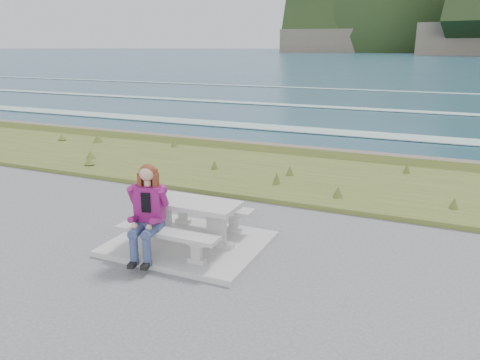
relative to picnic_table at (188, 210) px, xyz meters
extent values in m
cube|color=#989793|center=(0.00, 0.00, -0.63)|extent=(2.60, 2.10, 0.10)
cube|color=#989793|center=(-0.54, 0.00, -0.54)|extent=(0.62, 0.12, 0.08)
cube|color=#989793|center=(-0.54, 0.00, -0.25)|extent=(0.34, 0.09, 0.51)
cube|color=#989793|center=(-0.54, 0.00, 0.05)|extent=(0.62, 0.12, 0.08)
cube|color=#989793|center=(0.54, 0.00, -0.54)|extent=(0.62, 0.12, 0.08)
cube|color=#989793|center=(0.54, 0.00, -0.25)|extent=(0.34, 0.09, 0.51)
cube|color=#989793|center=(0.54, 0.00, 0.05)|extent=(0.62, 0.12, 0.08)
cube|color=#989793|center=(0.00, 0.00, 0.13)|extent=(1.80, 0.75, 0.08)
cube|color=#989793|center=(-0.54, -0.70, -0.54)|extent=(0.30, 0.12, 0.08)
cube|color=#989793|center=(-0.54, -0.70, -0.39)|extent=(0.17, 0.09, 0.22)
cube|color=#989793|center=(-0.54, -0.70, -0.24)|extent=(0.30, 0.12, 0.08)
cube|color=#989793|center=(0.54, -0.70, -0.54)|extent=(0.30, 0.12, 0.08)
cube|color=#989793|center=(0.54, -0.70, -0.39)|extent=(0.17, 0.09, 0.22)
cube|color=#989793|center=(0.54, -0.70, -0.24)|extent=(0.30, 0.12, 0.08)
cube|color=#989793|center=(0.00, -0.70, -0.17)|extent=(1.80, 0.35, 0.07)
cube|color=#989793|center=(-0.54, 0.70, -0.54)|extent=(0.30, 0.12, 0.08)
cube|color=#989793|center=(-0.54, 0.70, -0.39)|extent=(0.17, 0.09, 0.22)
cube|color=#989793|center=(-0.54, 0.70, -0.24)|extent=(0.30, 0.12, 0.08)
cube|color=#989793|center=(0.54, 0.70, -0.54)|extent=(0.30, 0.12, 0.08)
cube|color=#989793|center=(0.54, 0.70, -0.39)|extent=(0.17, 0.09, 0.22)
cube|color=#989793|center=(0.54, 0.70, -0.24)|extent=(0.30, 0.12, 0.08)
cube|color=#989793|center=(0.00, 0.70, -0.17)|extent=(1.80, 0.35, 0.07)
cube|color=#40521E|center=(0.00, 5.00, -0.68)|extent=(160.00, 4.50, 0.22)
cube|color=#615749|center=(0.00, 7.90, -0.68)|extent=(160.00, 0.80, 2.20)
plane|color=navy|center=(0.00, 430.00, -2.48)|extent=(1600.00, 1600.00, 0.00)
cube|color=silver|center=(0.00, 14.00, -2.42)|extent=(220.00, 3.00, 0.06)
cube|color=silver|center=(0.00, 22.00, -2.42)|extent=(220.00, 2.00, 0.06)
cube|color=silver|center=(0.00, 34.00, -2.42)|extent=(220.00, 1.40, 0.06)
cube|color=silver|center=(0.00, 52.00, -2.42)|extent=(220.00, 1.00, 0.06)
cube|color=#615749|center=(-40.00, 440.00, 6.52)|extent=(201.55, 149.04, 18.00)
ellipsoid|color=black|center=(-40.00, 440.00, 9.52)|extent=(211.86, 162.91, 127.29)
cube|color=navy|center=(-0.26, -0.93, -0.29)|extent=(0.57, 0.85, 0.58)
cube|color=#7B135C|center=(-0.32, -0.68, 0.29)|extent=(0.50, 0.35, 0.58)
sphere|color=tan|center=(-0.32, -0.70, 0.79)|extent=(0.25, 0.25, 0.25)
sphere|color=#532113|center=(-0.32, -0.67, 0.80)|extent=(0.27, 0.27, 0.27)
camera|label=1|loc=(3.92, -6.59, 2.73)|focal=35.00mm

